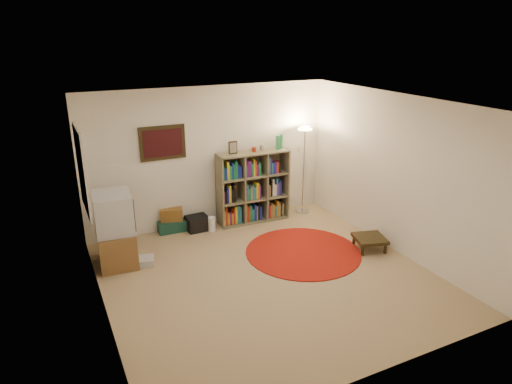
# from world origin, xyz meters

# --- Properties ---
(room) EXTENTS (4.54, 4.54, 2.54)m
(room) POSITION_xyz_m (-0.05, 0.05, 1.26)
(room) COLOR #9B805B
(room) RESTS_ON ground
(bookshelf) EXTENTS (1.34, 0.42, 1.59)m
(bookshelf) POSITION_xyz_m (0.69, 1.98, 0.64)
(bookshelf) COLOR #6C6548
(bookshelf) RESTS_ON ground
(floor_lamp) EXTENTS (0.34, 0.34, 1.71)m
(floor_lamp) POSITION_xyz_m (1.76, 1.93, 1.42)
(floor_lamp) COLOR #B9BABE
(floor_lamp) RESTS_ON ground
(floor_fan) EXTENTS (0.36, 0.24, 0.41)m
(floor_fan) POSITION_xyz_m (1.26, 2.03, 0.20)
(floor_fan) COLOR black
(floor_fan) RESTS_ON ground
(tv_stand) EXTENTS (0.60, 0.81, 1.13)m
(tv_stand) POSITION_xyz_m (-1.87, 1.40, 0.54)
(tv_stand) COLOR brown
(tv_stand) RESTS_ON ground
(dvd_box) EXTENTS (0.37, 0.33, 0.10)m
(dvd_box) POSITION_xyz_m (-1.54, 1.17, 0.05)
(dvd_box) COLOR #B6B6BB
(dvd_box) RESTS_ON ground
(suitcase) EXTENTS (0.62, 0.41, 0.19)m
(suitcase) POSITION_xyz_m (-0.75, 2.23, 0.10)
(suitcase) COLOR #163C2F
(suitcase) RESTS_ON ground
(wicker_basket) EXTENTS (0.45, 0.37, 0.22)m
(wicker_basket) POSITION_xyz_m (-0.78, 2.23, 0.31)
(wicker_basket) COLOR brown
(wicker_basket) RESTS_ON suitcase
(duffel_bag) EXTENTS (0.39, 0.33, 0.26)m
(duffel_bag) POSITION_xyz_m (-0.38, 2.02, 0.13)
(duffel_bag) COLOR black
(duffel_bag) RESTS_ON ground
(paper_towel) EXTENTS (0.16, 0.16, 0.27)m
(paper_towel) POSITION_xyz_m (-0.16, 1.86, 0.13)
(paper_towel) COLOR white
(paper_towel) RESTS_ON ground
(red_rug) EXTENTS (1.85, 1.85, 0.02)m
(red_rug) POSITION_xyz_m (0.86, 0.43, 0.01)
(red_rug) COLOR maroon
(red_rug) RESTS_ON ground
(side_table) EXTENTS (0.59, 0.59, 0.22)m
(side_table) POSITION_xyz_m (1.89, 0.06, 0.18)
(side_table) COLOR black
(side_table) RESTS_ON ground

